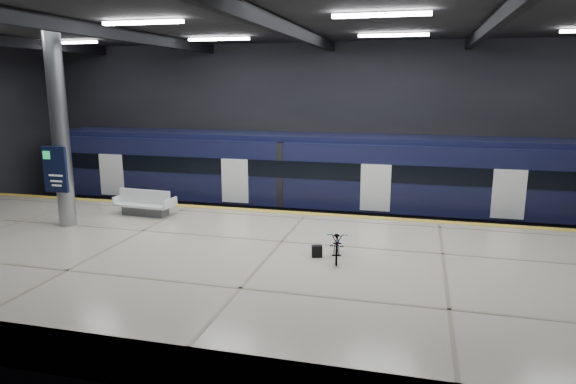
% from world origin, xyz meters
% --- Properties ---
extents(ground, '(30.00, 30.00, 0.00)m').
position_xyz_m(ground, '(0.00, 0.00, 0.00)').
color(ground, black).
rests_on(ground, ground).
extents(room_shell, '(30.10, 16.10, 8.05)m').
position_xyz_m(room_shell, '(-0.00, 0.00, 5.72)').
color(room_shell, black).
rests_on(room_shell, ground).
extents(platform, '(30.00, 11.00, 1.10)m').
position_xyz_m(platform, '(0.00, -2.50, 0.55)').
color(platform, beige).
rests_on(platform, ground).
extents(safety_strip, '(30.00, 0.40, 0.01)m').
position_xyz_m(safety_strip, '(0.00, 2.75, 1.11)').
color(safety_strip, gold).
rests_on(safety_strip, platform).
extents(rails, '(30.00, 1.52, 0.16)m').
position_xyz_m(rails, '(0.00, 5.50, 0.08)').
color(rails, gray).
rests_on(rails, ground).
extents(train, '(29.40, 2.84, 3.79)m').
position_xyz_m(train, '(1.33, 5.50, 2.06)').
color(train, black).
rests_on(train, ground).
extents(bench, '(2.35, 1.10, 1.01)m').
position_xyz_m(bench, '(-6.02, 0.97, 1.46)').
color(bench, '#595B60').
rests_on(bench, platform).
extents(bicycle, '(0.82, 1.75, 0.88)m').
position_xyz_m(bicycle, '(2.00, -2.21, 1.54)').
color(bicycle, '#99999E').
rests_on(bicycle, platform).
extents(pannier_bag, '(0.34, 0.27, 0.35)m').
position_xyz_m(pannier_bag, '(1.40, -2.21, 1.28)').
color(pannier_bag, black).
rests_on(pannier_bag, platform).
extents(info_column, '(0.90, 0.78, 6.90)m').
position_xyz_m(info_column, '(-8.00, -1.03, 4.46)').
color(info_column, '#9EA0A5').
rests_on(info_column, platform).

